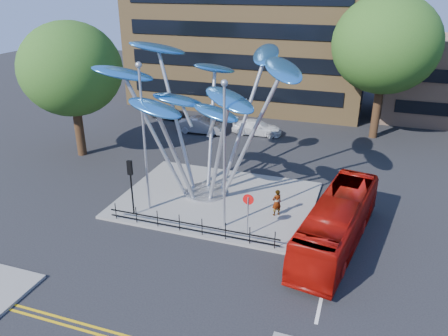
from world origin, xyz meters
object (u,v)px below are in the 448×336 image
at_px(leaf_sculpture, 204,91).
at_px(street_lamp_right, 224,144).
at_px(red_bus, 337,223).
at_px(no_entry_sign_island, 248,208).
at_px(pedestrian, 277,203).
at_px(parked_car_right, 257,127).
at_px(street_lamp_left, 143,126).
at_px(traffic_light_island, 131,176).
at_px(parked_car_left, 169,112).
at_px(tree_right, 386,45).
at_px(parked_car_mid, 201,125).
at_px(tree_left, 71,69).

height_order(leaf_sculpture, street_lamp_right, leaf_sculpture).
bearing_deg(red_bus, no_entry_sign_island, -161.22).
height_order(red_bus, pedestrian, red_bus).
distance_m(street_lamp_right, parked_car_right, 17.13).
height_order(street_lamp_left, no_entry_sign_island, street_lamp_left).
distance_m(traffic_light_island, red_bus, 11.70).
bearing_deg(parked_car_left, leaf_sculpture, -144.20).
bearing_deg(tree_right, traffic_light_island, -123.69).
bearing_deg(parked_car_left, street_lamp_right, -143.89).
bearing_deg(leaf_sculpture, parked_car_right, 89.75).
xyz_separation_m(pedestrian, parked_car_right, (-5.01, 14.20, -0.32)).
height_order(tree_right, traffic_light_island, tree_right).
bearing_deg(street_lamp_right, parked_car_mid, 116.31).
bearing_deg(red_bus, traffic_light_island, -166.87).
bearing_deg(no_entry_sign_island, parked_car_right, 103.41).
xyz_separation_m(leaf_sculpture, parked_car_mid, (-4.88, 11.39, -6.16)).
distance_m(tree_left, red_bus, 22.34).
xyz_separation_m(pedestrian, parked_car_mid, (-9.95, 12.92, -0.26)).
xyz_separation_m(tree_right, parked_car_left, (-19.61, -0.88, -7.38)).
height_order(pedestrian, parked_car_mid, pedestrian).
xyz_separation_m(leaf_sculpture, parked_car_right, (0.05, 12.67, -6.22)).
distance_m(tree_left, leaf_sculpture, 12.38).
relative_size(traffic_light_island, parked_car_right, 0.76).
relative_size(traffic_light_island, parked_car_mid, 0.79).
bearing_deg(street_lamp_right, parked_car_left, 123.74).
bearing_deg(tree_right, street_lamp_left, -124.05).
bearing_deg(parked_car_mid, parked_car_right, -78.24).
relative_size(parked_car_mid, parked_car_right, 0.96).
distance_m(red_bus, parked_car_mid, 20.06).
distance_m(street_lamp_right, pedestrian, 5.28).
height_order(no_entry_sign_island, parked_car_right, no_entry_sign_island).
height_order(leaf_sculpture, pedestrian, leaf_sculpture).
bearing_deg(red_bus, street_lamp_left, -171.85).
height_order(tree_left, red_bus, tree_left).
distance_m(leaf_sculpture, parked_car_left, 18.39).
height_order(tree_left, street_lamp_left, tree_left).
bearing_deg(street_lamp_right, pedestrian, 40.71).
xyz_separation_m(tree_left, street_lamp_left, (9.50, -6.50, -1.44)).
xyz_separation_m(street_lamp_left, pedestrian, (7.50, 1.65, -4.38)).
height_order(tree_right, tree_left, tree_right).
relative_size(tree_right, street_lamp_right, 1.46).
relative_size(leaf_sculpture, street_lamp_right, 1.53).
bearing_deg(red_bus, leaf_sculpture, 167.87).
bearing_deg(red_bus, parked_car_right, 127.43).
xyz_separation_m(street_lamp_right, red_bus, (6.10, 0.29, -3.75)).
xyz_separation_m(street_lamp_right, parked_car_left, (-12.11, 18.12, -4.44)).
bearing_deg(street_lamp_right, street_lamp_left, 174.29).
height_order(traffic_light_island, red_bus, traffic_light_island).
relative_size(tree_right, tree_left, 1.17).
bearing_deg(leaf_sculpture, parked_car_left, 123.44).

